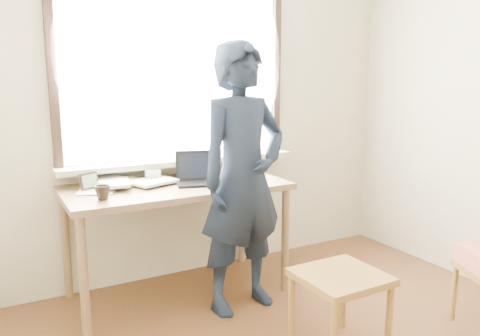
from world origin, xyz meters
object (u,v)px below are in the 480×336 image
desk (176,196)px  mug_white (153,175)px  work_chair (340,286)px  person (243,179)px  laptop (199,176)px  mug_dark (103,193)px

desk → mug_white: (-0.11, 0.17, 0.13)m
desk → work_chair: bearing=-64.5°
person → work_chair: bearing=-81.8°
laptop → person: size_ratio=0.22×
mug_white → desk: bearing=-57.7°
desk → mug_dark: size_ratio=15.96×
mug_white → person: person is taller
person → mug_white: bearing=120.9°
mug_dark → person: person is taller
mug_dark → laptop: bearing=12.5°
mug_dark → work_chair: bearing=-40.8°
desk → laptop: 0.22m
desk → work_chair: size_ratio=3.25×
mug_dark → work_chair: size_ratio=0.20×
laptop → work_chair: size_ratio=0.82×
laptop → mug_dark: 0.73m
laptop → work_chair: laptop is taller
mug_white → laptop: bearing=-36.9°
mug_dark → mug_white: bearing=39.7°
mug_dark → work_chair: (1.09, -0.94, -0.47)m
work_chair → person: size_ratio=0.26×
desk → laptop: (0.17, -0.03, 0.14)m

